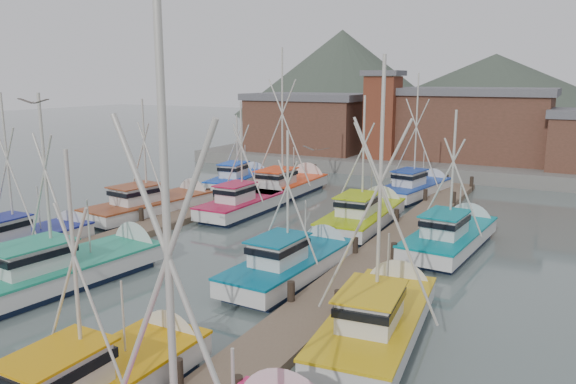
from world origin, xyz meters
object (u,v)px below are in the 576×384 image
at_px(boat_1, 103,383).
at_px(boat_8, 248,203).
at_px(boat_12, 287,186).
at_px(lookout_tower, 382,114).
at_px(boat_4, 70,268).

bearing_deg(boat_1, boat_8, 112.48).
height_order(boat_8, boat_12, boat_12).
relative_size(lookout_tower, boat_8, 0.99).
bearing_deg(boat_8, boat_12, 95.53).
distance_m(boat_1, boat_8, 23.02).
relative_size(boat_4, boat_12, 0.86).
height_order(lookout_tower, boat_4, lookout_tower).
bearing_deg(boat_8, lookout_tower, 85.58).
bearing_deg(boat_12, boat_8, -85.93).
bearing_deg(boat_12, lookout_tower, 79.72).
xyz_separation_m(boat_8, boat_12, (-0.52, 6.76, 0.02)).
bearing_deg(boat_1, boat_4, 144.04).
xyz_separation_m(boat_4, boat_8, (0.03, 15.03, -0.00)).
relative_size(boat_8, boat_12, 0.70).
bearing_deg(lookout_tower, boat_4, -93.36).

